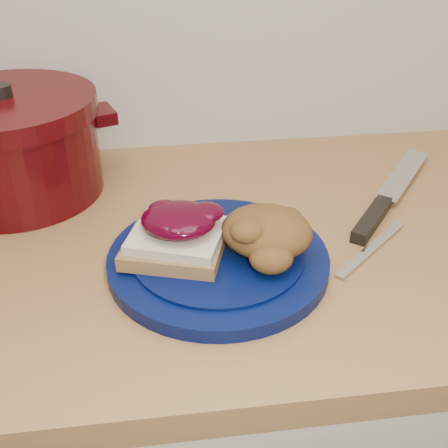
{
  "coord_description": "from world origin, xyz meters",
  "views": [
    {
      "loc": [
        -0.07,
        0.85,
        1.33
      ],
      "look_at": [
        0.01,
        1.44,
        0.95
      ],
      "focal_mm": 45.0,
      "sensor_mm": 36.0,
      "label": 1
    }
  ],
  "objects": [
    {
      "name": "butter_knife",
      "position": [
        0.2,
        1.43,
        0.9
      ],
      "size": [
        0.13,
        0.12,
        0.0
      ],
      "primitive_type": "cube",
      "rotation": [
        0.0,
        0.0,
        0.72
      ],
      "color": "silver",
      "rests_on": "wood_countertop"
    },
    {
      "name": "sandwich",
      "position": [
        -0.05,
        1.43,
        0.95
      ],
      "size": [
        0.14,
        0.13,
        0.06
      ],
      "rotation": [
        0.0,
        0.0,
        -0.41
      ],
      "color": "olive",
      "rests_on": "plate"
    },
    {
      "name": "dutch_oven",
      "position": [
        -0.28,
        1.66,
        0.98
      ],
      "size": [
        0.34,
        0.34,
        0.17
      ],
      "rotation": [
        0.0,
        0.0,
        0.33
      ],
      "color": "#3B0508",
      "rests_on": "wood_countertop"
    },
    {
      "name": "chef_knife",
      "position": [
        0.25,
        1.53,
        0.91
      ],
      "size": [
        0.22,
        0.26,
        0.02
      ],
      "rotation": [
        0.0,
        0.0,
        0.9
      ],
      "color": "black",
      "rests_on": "wood_countertop"
    },
    {
      "name": "plate",
      "position": [
        -0.0,
        1.42,
        0.91
      ],
      "size": [
        0.37,
        0.37,
        0.02
      ],
      "primitive_type": "cylinder",
      "rotation": [
        0.0,
        0.0,
        -0.41
      ],
      "color": "#040D3C",
      "rests_on": "wood_countertop"
    },
    {
      "name": "stuffing_mound",
      "position": [
        0.06,
        1.42,
        0.95
      ],
      "size": [
        0.14,
        0.13,
        0.06
      ],
      "primitive_type": "ellipsoid",
      "rotation": [
        0.0,
        0.0,
        -0.41
      ],
      "color": "brown",
      "rests_on": "plate"
    },
    {
      "name": "base_cabinet",
      "position": [
        0.0,
        1.5,
        0.43
      ],
      "size": [
        4.0,
        0.6,
        0.86
      ],
      "primitive_type": "cube",
      "color": "beige",
      "rests_on": "floor"
    }
  ]
}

